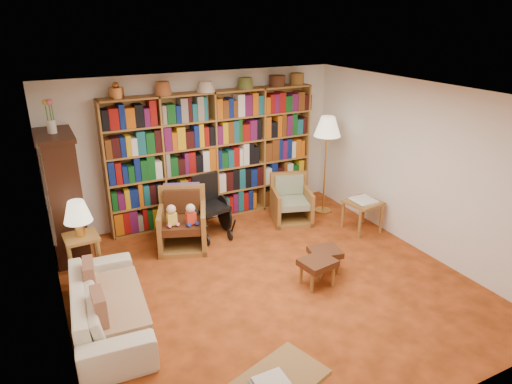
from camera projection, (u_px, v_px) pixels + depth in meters
floor at (268, 283)px, 6.12m from camera, size 5.00×5.00×0.00m
ceiling at (271, 95)px, 5.20m from camera, size 5.00×5.00×0.00m
wall_back at (199, 147)px, 7.74m from camera, size 5.00×0.00×5.00m
wall_front at (420, 303)px, 3.58m from camera, size 5.00×0.00×5.00m
wall_left at (52, 238)px, 4.61m from camera, size 0.00×5.00×5.00m
wall_right at (419, 168)px, 6.71m from camera, size 0.00×5.00×5.00m
bookshelf at (214, 153)px, 7.71m from camera, size 3.60×0.30×2.42m
curio_cabinet at (63, 195)px, 6.48m from camera, size 0.50×0.95×2.40m
framed_pictures at (46, 194)px, 4.73m from camera, size 0.03×0.52×0.97m
sofa at (108, 304)px, 5.18m from camera, size 1.99×0.91×0.57m
sofa_throw at (113, 302)px, 5.20m from camera, size 0.77×1.32×0.04m
cushion_left at (90, 280)px, 5.36m from camera, size 0.16×0.38×0.37m
cushion_right at (100, 312)px, 4.78m from camera, size 0.12×0.37×0.37m
side_table_lamp at (83, 246)px, 6.10m from camera, size 0.45×0.45×0.62m
table_lamp at (77, 213)px, 5.92m from camera, size 0.37×0.37×0.50m
armchair_leather at (181, 223)px, 7.00m from camera, size 0.97×0.97×0.91m
armchair_sage at (289, 203)px, 7.89m from camera, size 0.84×0.84×0.80m
wheelchair at (209, 208)px, 7.35m from camera, size 0.57×0.79×0.98m
floor_lamp at (327, 130)px, 7.77m from camera, size 0.46×0.46×1.75m
side_table_papers at (363, 206)px, 7.45m from camera, size 0.59×0.59×0.55m
footstool_a at (325, 254)px, 6.27m from camera, size 0.47×0.42×0.35m
footstool_b at (317, 264)px, 5.97m from camera, size 0.49×0.43×0.37m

